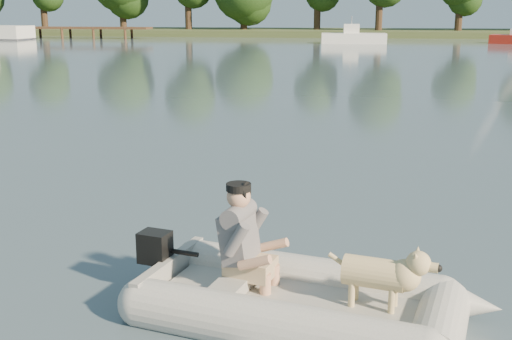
% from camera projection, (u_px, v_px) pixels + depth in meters
% --- Properties ---
extents(water, '(160.00, 160.00, 0.00)m').
position_uv_depth(water, '(197.00, 307.00, 5.90)').
color(water, '#4F606B').
rests_on(water, ground).
extents(shore_bank, '(160.00, 12.00, 0.70)m').
position_uv_depth(shore_bank, '(341.00, 33.00, 65.30)').
color(shore_bank, '#47512D').
rests_on(shore_bank, water).
extents(dock, '(18.00, 2.00, 1.04)m').
position_uv_depth(dock, '(56.00, 33.00, 59.37)').
color(dock, '#4C331E').
rests_on(dock, water).
extents(dinghy, '(4.96, 4.09, 1.26)m').
position_uv_depth(dinghy, '(306.00, 263.00, 5.55)').
color(dinghy, '#9C9C97').
rests_on(dinghy, water).
extents(man, '(0.77, 0.70, 0.97)m').
position_uv_depth(man, '(241.00, 234.00, 5.77)').
color(man, '#5E5D62').
rests_on(man, dinghy).
extents(dog, '(0.89, 0.48, 0.56)m').
position_uv_depth(dog, '(374.00, 278.00, 5.39)').
color(dog, tan).
rests_on(dog, dinghy).
extents(outboard_motor, '(0.42, 0.34, 0.71)m').
position_uv_depth(outboard_motor, '(156.00, 265.00, 6.14)').
color(outboard_motor, black).
rests_on(outboard_motor, dinghy).
extents(motorboat, '(5.30, 2.24, 2.21)m').
position_uv_depth(motorboat, '(354.00, 30.00, 50.25)').
color(motorboat, white).
rests_on(motorboat, water).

